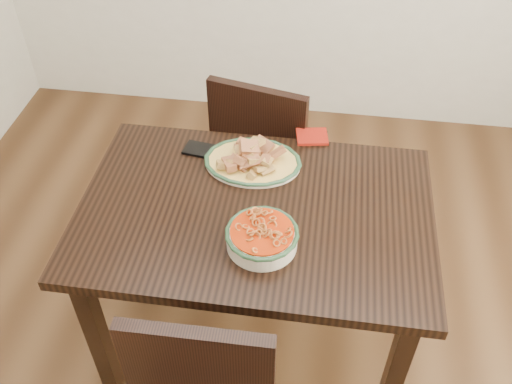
# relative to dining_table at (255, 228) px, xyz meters

# --- Properties ---
(floor) EXTENTS (3.50, 3.50, 0.00)m
(floor) POSITION_rel_dining_table_xyz_m (0.05, -0.09, -0.65)
(floor) COLOR #3D2513
(floor) RESTS_ON ground
(dining_table) EXTENTS (1.20, 0.80, 0.75)m
(dining_table) POSITION_rel_dining_table_xyz_m (0.00, 0.00, 0.00)
(dining_table) COLOR black
(dining_table) RESTS_ON ground
(chair_far) EXTENTS (0.50, 0.50, 0.89)m
(chair_far) POSITION_rel_dining_table_xyz_m (-0.04, 0.62, -0.15)
(chair_far) COLOR black
(chair_far) RESTS_ON ground
(fish_plate) EXTENTS (0.35, 0.27, 0.11)m
(fish_plate) POSITION_rel_dining_table_xyz_m (-0.04, 0.23, 0.14)
(fish_plate) COLOR beige
(fish_plate) RESTS_ON dining_table
(noodle_bowl) EXTENTS (0.24, 0.24, 0.08)m
(noodle_bowl) POSITION_rel_dining_table_xyz_m (0.04, -0.16, 0.14)
(noodle_bowl) COLOR beige
(noodle_bowl) RESTS_ON dining_table
(smartphone) EXTENTS (0.16, 0.10, 0.01)m
(smartphone) POSITION_rel_dining_table_xyz_m (-0.24, 0.28, 0.10)
(smartphone) COLOR black
(smartphone) RESTS_ON dining_table
(napkin) EXTENTS (0.13, 0.12, 0.01)m
(napkin) POSITION_rel_dining_table_xyz_m (0.16, 0.42, 0.10)
(napkin) COLOR maroon
(napkin) RESTS_ON dining_table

